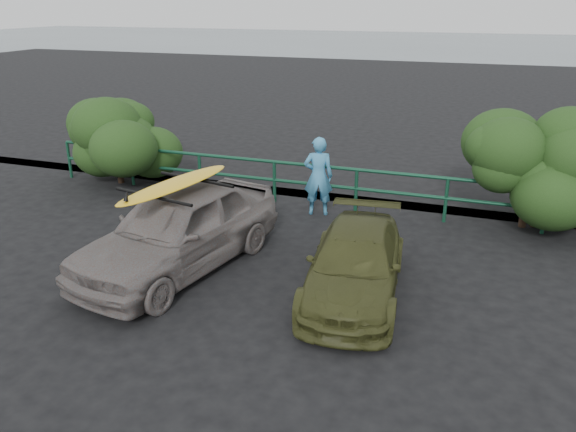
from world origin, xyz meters
name	(u,v)px	position (x,y,z in m)	size (l,w,h in m)	color
ground	(222,308)	(0.00, 0.00, 0.00)	(80.00, 80.00, 0.00)	black
ocean	(460,45)	(0.00, 60.00, 0.00)	(200.00, 200.00, 0.00)	slate
guardrail	(314,185)	(0.00, 5.00, 0.52)	(14.00, 0.08, 1.04)	#13432C
shrub_left	(145,138)	(-4.80, 5.40, 1.20)	(3.20, 2.40, 2.40)	#234318
shrub_right	(549,171)	(5.00, 5.50, 1.23)	(3.20, 2.40, 2.46)	#234318
sedan	(179,229)	(-1.34, 1.08, 0.75)	(1.78, 4.41, 1.50)	slate
olive_vehicle	(355,264)	(1.86, 1.19, 0.53)	(1.49, 3.67, 1.07)	#3E411C
man	(318,176)	(0.22, 4.55, 0.90)	(0.65, 0.43, 1.80)	#4295C7
roof_rack	(176,188)	(-1.34, 1.08, 1.53)	(1.67, 1.17, 0.06)	black
surfboard	(175,184)	(-1.34, 1.08, 1.60)	(0.57, 2.72, 0.08)	yellow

